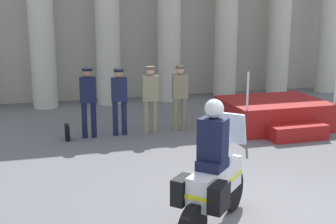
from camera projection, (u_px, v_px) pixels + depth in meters
name	position (u px, v px, depth m)	size (l,w,h in m)	color
ground_plane	(279.00, 221.00, 6.80)	(28.00, 28.00, 0.00)	slate
reviewing_stand	(274.00, 115.00, 11.96)	(2.52, 2.49, 1.61)	#A51919
officer_in_row_0	(88.00, 97.00, 10.90)	(0.40, 0.27, 1.68)	#141938
officer_in_row_1	(119.00, 96.00, 11.13)	(0.40, 0.27, 1.63)	#191E42
officer_in_row_2	(150.00, 95.00, 11.24)	(0.40, 0.27, 1.67)	gray
officer_in_row_3	(180.00, 93.00, 11.57)	(0.40, 0.27, 1.65)	#847A5B
motorcycle_with_rider	(213.00, 178.00, 6.33)	(1.55, 1.57, 1.90)	black
briefcase_on_ground	(67.00, 132.00, 10.89)	(0.10, 0.32, 0.36)	black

